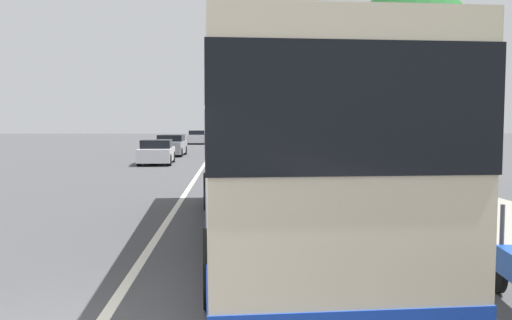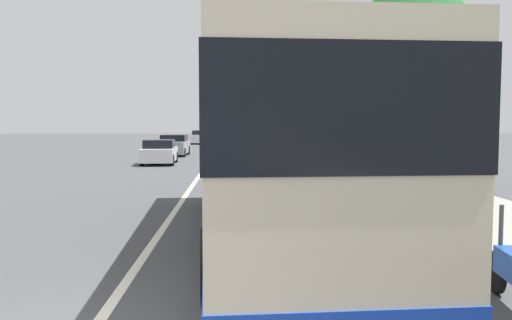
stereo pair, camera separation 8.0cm
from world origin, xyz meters
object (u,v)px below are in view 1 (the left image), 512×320
object	(u,v)px
roadside_tree_mid_block	(411,49)
utility_pole	(379,86)
car_far_distant	(157,153)
car_oncoming	(171,146)
car_side_street	(238,145)
coach_bus	(271,142)
car_behind_bus	(198,137)

from	to	relation	value
roadside_tree_mid_block	utility_pole	size ratio (longest dim) A/B	0.91
car_far_distant	roadside_tree_mid_block	size ratio (longest dim) A/B	0.58
car_far_distant	roadside_tree_mid_block	world-z (taller)	roadside_tree_mid_block
car_oncoming	car_far_distant	bearing A→B (deg)	1.83
car_far_distant	roadside_tree_mid_block	xyz separation A→B (m)	(-12.05, -10.31, 4.18)
car_side_street	car_oncoming	bearing A→B (deg)	107.03
coach_bus	utility_pole	bearing A→B (deg)	-28.70
car_far_distant	utility_pole	xyz separation A→B (m)	(-8.41, -10.26, 3.16)
coach_bus	utility_pole	xyz separation A→B (m)	(10.93, -5.25, 1.86)
coach_bus	roadside_tree_mid_block	world-z (taller)	roadside_tree_mid_block
car_behind_bus	roadside_tree_mid_block	size ratio (longest dim) A/B	0.68
car_oncoming	coach_bus	bearing A→B (deg)	12.02
coach_bus	roadside_tree_mid_block	bearing A→B (deg)	-39.01
car_behind_bus	utility_pole	world-z (taller)	utility_pole
car_far_distant	car_behind_bus	size ratio (longest dim) A/B	0.85
car_behind_bus	roadside_tree_mid_block	xyz separation A→B (m)	(-40.33, -9.84, 4.12)
car_oncoming	car_side_street	bearing A→B (deg)	109.54
car_far_distant	roadside_tree_mid_block	bearing A→B (deg)	38.52
car_behind_bus	roadside_tree_mid_block	bearing A→B (deg)	14.15
coach_bus	car_side_street	xyz separation A→B (m)	(28.48, 0.30, -1.26)
car_far_distant	car_oncoming	world-z (taller)	car_oncoming
car_behind_bus	utility_pole	bearing A→B (deg)	15.39
car_oncoming	roadside_tree_mid_block	distance (m)	22.56
coach_bus	car_far_distant	world-z (taller)	coach_bus
utility_pole	car_side_street	bearing A→B (deg)	17.55
car_behind_bus	car_far_distant	bearing A→B (deg)	-0.51
car_oncoming	utility_pole	size ratio (longest dim) A/B	0.54
utility_pole	car_oncoming	bearing A→B (deg)	32.90
car_far_distant	car_oncoming	distance (m)	7.57
coach_bus	car_behind_bus	xyz separation A→B (m)	(47.62, 4.54, -1.23)
coach_bus	utility_pole	size ratio (longest dim) A/B	1.55
coach_bus	car_side_street	bearing A→B (deg)	-2.44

